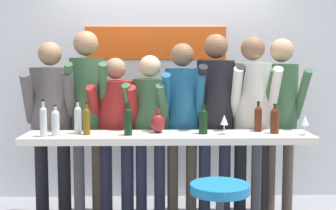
{
  "coord_description": "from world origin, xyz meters",
  "views": [
    {
      "loc": [
        -0.09,
        -4.09,
        1.58
      ],
      "look_at": [
        0.0,
        0.07,
        1.17
      ],
      "focal_mm": 50.0,
      "sensor_mm": 36.0,
      "label": 1
    }
  ],
  "objects_px": {
    "wine_bottle_6": "(128,120)",
    "wine_bottle_3": "(275,119)",
    "person_far_right": "(252,107)",
    "wine_bottle_2": "(43,120)",
    "tasting_table": "(168,151)",
    "person_center_left": "(116,121)",
    "person_right": "(216,105)",
    "person_center": "(150,118)",
    "wine_glass_1": "(224,120)",
    "wine_bottle_4": "(56,121)",
    "wine_bottle_5": "(87,120)",
    "person_rightmost": "(281,106)",
    "wine_bottle_7": "(78,119)",
    "wine_glass_0": "(305,121)",
    "wine_bottle_0": "(203,120)",
    "person_left": "(87,101)",
    "wine_bottle_1": "(258,118)",
    "decorative_vase": "(158,123)",
    "person_far_left": "(51,111)",
    "person_center_right": "(182,110)"
  },
  "relations": [
    {
      "from": "person_left",
      "to": "wine_bottle_1",
      "type": "height_order",
      "value": "person_left"
    },
    {
      "from": "wine_bottle_1",
      "to": "wine_bottle_4",
      "type": "bearing_deg",
      "value": -173.65
    },
    {
      "from": "wine_glass_1",
      "to": "wine_glass_0",
      "type": "bearing_deg",
      "value": -4.1
    },
    {
      "from": "person_center",
      "to": "tasting_table",
      "type": "bearing_deg",
      "value": -57.67
    },
    {
      "from": "person_center",
      "to": "wine_bottle_2",
      "type": "distance_m",
      "value": 1.06
    },
    {
      "from": "decorative_vase",
      "to": "wine_bottle_2",
      "type": "bearing_deg",
      "value": -168.84
    },
    {
      "from": "person_left",
      "to": "wine_bottle_6",
      "type": "distance_m",
      "value": 0.69
    },
    {
      "from": "wine_bottle_4",
      "to": "wine_bottle_2",
      "type": "bearing_deg",
      "value": -154.84
    },
    {
      "from": "tasting_table",
      "to": "wine_glass_1",
      "type": "height_order",
      "value": "wine_glass_1"
    },
    {
      "from": "wine_bottle_6",
      "to": "wine_glass_1",
      "type": "relative_size",
      "value": 1.61
    },
    {
      "from": "person_right",
      "to": "wine_bottle_4",
      "type": "xyz_separation_m",
      "value": [
        -1.45,
        -0.54,
        -0.09
      ]
    },
    {
      "from": "person_rightmost",
      "to": "wine_bottle_3",
      "type": "relative_size",
      "value": 6.71
    },
    {
      "from": "person_far_left",
      "to": "wine_bottle_1",
      "type": "relative_size",
      "value": 6.32
    },
    {
      "from": "person_far_right",
      "to": "person_rightmost",
      "type": "bearing_deg",
      "value": 9.32
    },
    {
      "from": "wine_bottle_0",
      "to": "wine_bottle_2",
      "type": "bearing_deg",
      "value": -174.91
    },
    {
      "from": "person_far_right",
      "to": "wine_bottle_0",
      "type": "xyz_separation_m",
      "value": [
        -0.52,
        -0.45,
        -0.07
      ]
    },
    {
      "from": "wine_bottle_3",
      "to": "wine_glass_1",
      "type": "xyz_separation_m",
      "value": [
        -0.46,
        -0.06,
        0.0
      ]
    },
    {
      "from": "wine_bottle_1",
      "to": "wine_bottle_3",
      "type": "distance_m",
      "value": 0.17
    },
    {
      "from": "person_far_right",
      "to": "wine_bottle_3",
      "type": "xyz_separation_m",
      "value": [
        0.12,
        -0.44,
        -0.07
      ]
    },
    {
      "from": "wine_glass_1",
      "to": "decorative_vase",
      "type": "height_order",
      "value": "decorative_vase"
    },
    {
      "from": "wine_bottle_0",
      "to": "wine_glass_0",
      "type": "xyz_separation_m",
      "value": [
        0.88,
        -0.1,
        0.0
      ]
    },
    {
      "from": "tasting_table",
      "to": "wine_bottle_3",
      "type": "height_order",
      "value": "wine_bottle_3"
    },
    {
      "from": "person_center_right",
      "to": "person_right",
      "type": "distance_m",
      "value": 0.33
    },
    {
      "from": "person_center_left",
      "to": "person_center",
      "type": "relative_size",
      "value": 0.98
    },
    {
      "from": "decorative_vase",
      "to": "wine_glass_1",
      "type": "bearing_deg",
      "value": -11.34
    },
    {
      "from": "wine_bottle_7",
      "to": "wine_glass_0",
      "type": "distance_m",
      "value": 1.99
    },
    {
      "from": "person_right",
      "to": "wine_bottle_1",
      "type": "distance_m",
      "value": 0.5
    },
    {
      "from": "person_center_left",
      "to": "person_center",
      "type": "distance_m",
      "value": 0.34
    },
    {
      "from": "person_far_left",
      "to": "wine_bottle_2",
      "type": "height_order",
      "value": "person_far_left"
    },
    {
      "from": "wine_bottle_1",
      "to": "decorative_vase",
      "type": "height_order",
      "value": "wine_bottle_1"
    },
    {
      "from": "wine_bottle_6",
      "to": "person_left",
      "type": "bearing_deg",
      "value": 129.58
    },
    {
      "from": "person_center",
      "to": "person_center_right",
      "type": "height_order",
      "value": "person_center_right"
    },
    {
      "from": "wine_bottle_3",
      "to": "wine_glass_1",
      "type": "height_order",
      "value": "wine_bottle_3"
    },
    {
      "from": "wine_bottle_6",
      "to": "wine_bottle_7",
      "type": "height_order",
      "value": "wine_bottle_7"
    },
    {
      "from": "wine_bottle_6",
      "to": "wine_bottle_3",
      "type": "bearing_deg",
      "value": 3.19
    },
    {
      "from": "person_center_left",
      "to": "person_right",
      "type": "distance_m",
      "value": 0.99
    },
    {
      "from": "wine_glass_1",
      "to": "wine_bottle_2",
      "type": "bearing_deg",
      "value": -177.22
    },
    {
      "from": "wine_glass_0",
      "to": "person_far_left",
      "type": "bearing_deg",
      "value": 166.98
    },
    {
      "from": "wine_bottle_4",
      "to": "wine_bottle_6",
      "type": "bearing_deg",
      "value": 1.38
    },
    {
      "from": "person_rightmost",
      "to": "wine_bottle_5",
      "type": "xyz_separation_m",
      "value": [
        -1.84,
        -0.51,
        -0.07
      ]
    },
    {
      "from": "person_center",
      "to": "wine_bottle_6",
      "type": "distance_m",
      "value": 0.54
    },
    {
      "from": "person_far_right",
      "to": "wine_bottle_7",
      "type": "bearing_deg",
      "value": -163.69
    },
    {
      "from": "wine_bottle_5",
      "to": "person_rightmost",
      "type": "bearing_deg",
      "value": 15.63
    },
    {
      "from": "person_center_left",
      "to": "wine_bottle_3",
      "type": "relative_size",
      "value": 6.0
    },
    {
      "from": "wine_bottle_4",
      "to": "person_center",
      "type": "bearing_deg",
      "value": 33.05
    },
    {
      "from": "wine_bottle_7",
      "to": "decorative_vase",
      "type": "xyz_separation_m",
      "value": [
        0.71,
        0.04,
        -0.05
      ]
    },
    {
      "from": "wine_bottle_1",
      "to": "wine_bottle_7",
      "type": "height_order",
      "value": "wine_bottle_7"
    },
    {
      "from": "person_far_right",
      "to": "wine_bottle_2",
      "type": "bearing_deg",
      "value": -161.36
    },
    {
      "from": "person_center",
      "to": "wine_bottle_0",
      "type": "xyz_separation_m",
      "value": [
        0.48,
        -0.44,
        0.04
      ]
    },
    {
      "from": "wine_bottle_3",
      "to": "decorative_vase",
      "type": "distance_m",
      "value": 1.04
    }
  ]
}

